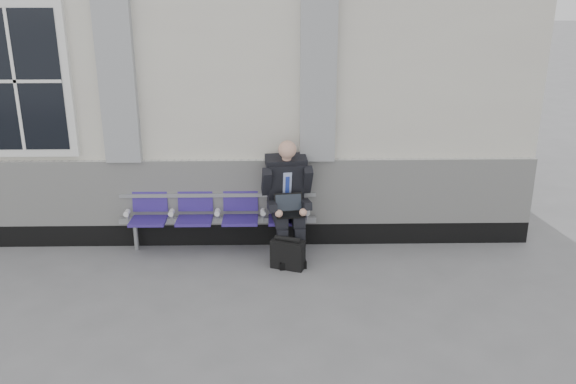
{
  "coord_description": "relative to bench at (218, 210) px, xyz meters",
  "views": [
    {
      "loc": [
        3.56,
        -6.55,
        3.67
      ],
      "look_at": [
        3.71,
        0.9,
        0.95
      ],
      "focal_mm": 40.0,
      "sensor_mm": 36.0,
      "label": 1
    }
  ],
  "objects": [
    {
      "name": "businessman",
      "position": [
        0.92,
        -0.14,
        0.27
      ],
      "size": [
        0.67,
        0.9,
        1.54
      ],
      "color": "black",
      "rests_on": "ground"
    },
    {
      "name": "bench",
      "position": [
        0.0,
        0.0,
        0.0
      ],
      "size": [
        2.6,
        0.47,
        0.91
      ],
      "color": "#9EA0A3",
      "rests_on": "ground"
    },
    {
      "name": "briefcase",
      "position": [
        0.91,
        -0.6,
        -0.36
      ],
      "size": [
        0.45,
        0.31,
        0.43
      ],
      "color": "black",
      "rests_on": "ground"
    },
    {
      "name": "station_building",
      "position": [
        -2.81,
        2.15,
        1.67
      ],
      "size": [
        14.4,
        4.4,
        4.49
      ],
      "color": "silver",
      "rests_on": "ground"
    }
  ]
}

